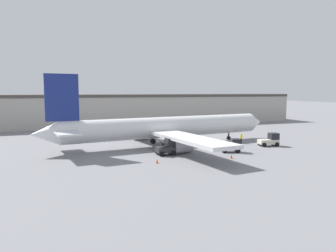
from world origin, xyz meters
The scene contains 9 objects.
ground_plane centered at (0.00, 0.00, 0.00)m, with size 400.00×400.00×0.00m, color slate.
terminal_building centered at (2.16, 37.52, 4.06)m, with size 94.83×17.25×8.10m.
airplane centered at (-1.09, -0.13, 2.95)m, with size 41.68×37.07×11.37m.
ground_crew_worker centered at (12.41, -2.90, 0.91)m, with size 0.37×0.37×1.70m.
baggage_tug centered at (6.47, -9.37, 0.91)m, with size 3.18×2.65×1.98m.
belt_loader_truck centered at (-3.23, -7.93, 1.09)m, with size 2.51×2.03×2.36m.
pushback_tug centered at (15.25, -6.92, 0.98)m, with size 3.43×2.32×2.13m.
safety_cone_near centered at (-6.30, -12.57, 0.28)m, with size 0.36×0.36×0.55m.
safety_cone_far centered at (3.99, -13.27, 0.28)m, with size 0.36×0.36×0.55m.
Camera 1 is at (-19.36, -50.40, 8.93)m, focal length 35.00 mm.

